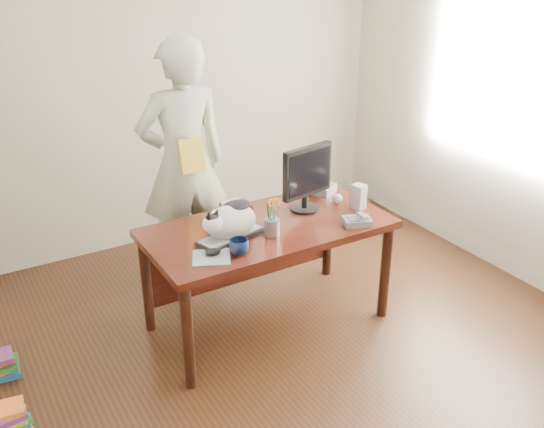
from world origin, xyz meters
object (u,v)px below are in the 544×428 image
at_px(keyboard, 231,236).
at_px(book_stack, 235,208).
at_px(book_pile_a, 6,422).
at_px(baseball, 337,199).
at_px(pen_cup, 272,225).
at_px(person, 183,164).
at_px(cat, 229,220).
at_px(desk, 262,241).
at_px(monitor, 307,175).
at_px(phone, 358,221).
at_px(mouse, 213,252).
at_px(calculator, 319,188).
at_px(coffee_mug, 239,247).
at_px(speaker, 359,197).

height_order(keyboard, book_stack, book_stack).
bearing_deg(book_pile_a, baseball, 6.23).
height_order(pen_cup, person, person).
bearing_deg(cat, desk, 7.23).
bearing_deg(keyboard, monitor, -4.99).
height_order(desk, person, person).
height_order(desk, monitor, monitor).
bearing_deg(book_pile_a, phone, -2.22).
distance_m(keyboard, mouse, 0.24).
relative_size(pen_cup, book_pile_a, 0.92).
bearing_deg(calculator, phone, -127.02).
relative_size(coffee_mug, book_stack, 0.53).
relative_size(monitor, mouse, 3.90).
distance_m(desk, keyboard, 0.35).
distance_m(keyboard, cat, 0.12).
height_order(phone, person, person).
bearing_deg(coffee_mug, book_pile_a, 178.00).
relative_size(monitor, book_pile_a, 1.69).
height_order(cat, coffee_mug, cat).
bearing_deg(calculator, book_stack, 152.50).
bearing_deg(speaker, mouse, 171.08).
height_order(phone, book_stack, same).
xyz_separation_m(monitor, book_pile_a, (-2.10, -0.27, -0.92)).
relative_size(monitor, person, 0.24).
distance_m(mouse, phone, 1.00).
relative_size(pen_cup, mouse, 2.12).
height_order(mouse, book_pile_a, mouse).
height_order(desk, coffee_mug, coffee_mug).
relative_size(phone, person, 0.11).
bearing_deg(keyboard, phone, -31.95).
relative_size(mouse, book_stack, 0.53).
distance_m(desk, phone, 0.65).
bearing_deg(cat, coffee_mug, -115.42).
bearing_deg(speaker, monitor, 140.86).
bearing_deg(calculator, pen_cup, -174.47).
bearing_deg(phone, person, 143.26).
bearing_deg(speaker, phone, -142.95).
bearing_deg(cat, keyboard, 8.36).
bearing_deg(mouse, calculator, 48.57).
relative_size(book_stack, book_pile_a, 0.82).
bearing_deg(keyboard, coffee_mug, -118.56).
height_order(desk, book_stack, book_stack).
xyz_separation_m(keyboard, person, (0.09, 0.93, 0.17)).
bearing_deg(cat, baseball, -8.37).
bearing_deg(coffee_mug, desk, 43.55).
distance_m(monitor, book_pile_a, 2.31).
bearing_deg(phone, coffee_mug, -160.47).
bearing_deg(mouse, phone, 19.02).
height_order(cat, phone, cat).
relative_size(desk, monitor, 3.50).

